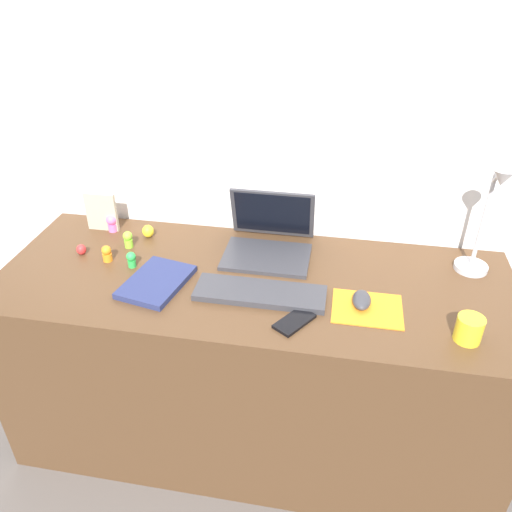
{
  "coord_description": "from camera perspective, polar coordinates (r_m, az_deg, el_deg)",
  "views": [
    {
      "loc": [
        0.25,
        -1.35,
        1.69
      ],
      "look_at": [
        0.01,
        0.0,
        0.83
      ],
      "focal_mm": 35.62,
      "sensor_mm": 36.0,
      "label": 1
    }
  ],
  "objects": [
    {
      "name": "ground_plane",
      "position": [
        2.18,
        -0.24,
        -18.77
      ],
      "size": [
        6.0,
        6.0,
        0.0
      ],
      "primitive_type": "plane",
      "color": "#59514C"
    },
    {
      "name": "cell_phone",
      "position": [
        1.49,
        4.33,
        -7.33
      ],
      "size": [
        0.12,
        0.14,
        0.01
      ],
      "primitive_type": "cube",
      "rotation": [
        0.0,
        0.0,
        -0.59
      ],
      "color": "black",
      "rests_on": "desk"
    },
    {
      "name": "mousepad",
      "position": [
        1.58,
        12.37,
        -5.79
      ],
      "size": [
        0.21,
        0.17,
        0.0
      ],
      "primitive_type": "cube",
      "color": "orange",
      "rests_on": "desk"
    },
    {
      "name": "desk",
      "position": [
        1.91,
        -0.27,
        -11.75
      ],
      "size": [
        1.71,
        0.65,
        0.74
      ],
      "primitive_type": "cube",
      "color": "#4C331E",
      "rests_on": "ground_plane"
    },
    {
      "name": "picture_frame",
      "position": [
        2.01,
        -16.97,
        4.77
      ],
      "size": [
        0.12,
        0.02,
        0.15
      ],
      "primitive_type": "cube",
      "color": "#B2A58C",
      "rests_on": "desk"
    },
    {
      "name": "keyboard",
      "position": [
        1.59,
        0.47,
        -4.18
      ],
      "size": [
        0.41,
        0.13,
        0.02
      ],
      "primitive_type": "cube",
      "color": "#333338",
      "rests_on": "desk"
    },
    {
      "name": "toy_figurine_pink",
      "position": [
        2.0,
        -15.87,
        3.64
      ],
      "size": [
        0.04,
        0.04,
        0.07
      ],
      "color": "pink",
      "rests_on": "desk"
    },
    {
      "name": "laptop",
      "position": [
        1.8,
        1.49,
        2.13
      ],
      "size": [
        0.3,
        0.27,
        0.21
      ],
      "color": "#333338",
      "rests_on": "desk"
    },
    {
      "name": "toy_figurine_yellow",
      "position": [
        1.94,
        -12.03,
        2.74
      ],
      "size": [
        0.04,
        0.04,
        0.05
      ],
      "primitive_type": "ellipsoid",
      "color": "yellow",
      "rests_on": "desk"
    },
    {
      "name": "back_wall",
      "position": [
        1.95,
        1.64,
        4.85
      ],
      "size": [
        2.91,
        0.05,
        1.6
      ],
      "primitive_type": "cube",
      "color": "silver",
      "rests_on": "ground_plane"
    },
    {
      "name": "notebook_pad",
      "position": [
        1.67,
        -11.11,
        -2.87
      ],
      "size": [
        0.22,
        0.27,
        0.02
      ],
      "primitive_type": "cube",
      "rotation": [
        0.0,
        0.0,
        -0.2
      ],
      "color": "navy",
      "rests_on": "desk"
    },
    {
      "name": "mouse",
      "position": [
        1.58,
        11.77,
        -4.85
      ],
      "size": [
        0.06,
        0.1,
        0.03
      ],
      "primitive_type": "ellipsoid",
      "color": "#333338",
      "rests_on": "mousepad"
    },
    {
      "name": "toy_figurine_lime",
      "position": [
        1.88,
        -14.18,
        1.86
      ],
      "size": [
        0.03,
        0.03,
        0.06
      ],
      "color": "#8CDB33",
      "rests_on": "desk"
    },
    {
      "name": "toy_figurine_green",
      "position": [
        1.77,
        -13.79,
        -0.28
      ],
      "size": [
        0.03,
        0.03,
        0.06
      ],
      "color": "green",
      "rests_on": "desk"
    },
    {
      "name": "coffee_mug",
      "position": [
        1.53,
        22.82,
        -7.57
      ],
      "size": [
        0.07,
        0.07,
        0.08
      ],
      "primitive_type": "cylinder",
      "color": "yellow",
      "rests_on": "desk"
    },
    {
      "name": "desk_lamp",
      "position": [
        1.75,
        24.32,
        3.2
      ],
      "size": [
        0.11,
        0.16,
        0.39
      ],
      "color": "#B7B7BC",
      "rests_on": "desk"
    },
    {
      "name": "toy_figurine_red",
      "position": [
        1.89,
        -19.02,
        0.7
      ],
      "size": [
        0.03,
        0.03,
        0.04
      ],
      "primitive_type": "ellipsoid",
      "color": "red",
      "rests_on": "desk"
    },
    {
      "name": "toy_figurine_orange",
      "position": [
        1.82,
        -16.41,
        0.29
      ],
      "size": [
        0.03,
        0.03,
        0.06
      ],
      "color": "orange",
      "rests_on": "desk"
    }
  ]
}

